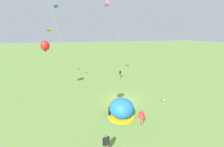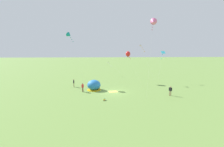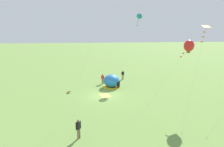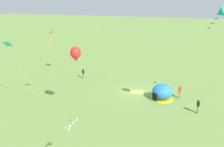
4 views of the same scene
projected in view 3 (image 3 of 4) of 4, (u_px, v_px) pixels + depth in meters
name	position (u px, v px, depth m)	size (l,w,h in m)	color
ground_plane	(104.00, 96.00, 24.64)	(300.00, 300.00, 0.00)	olive
popup_tent	(112.00, 81.00, 28.40)	(2.81, 2.81, 2.10)	#2672BF
picnic_blanket	(105.00, 95.00, 24.72)	(1.70, 1.30, 0.01)	gold
toddler_crawling	(69.00, 92.00, 25.67)	(0.35, 0.55, 0.32)	gold
person_near_tent	(78.00, 128.00, 14.37)	(0.46, 0.43, 1.72)	#8C7251
person_with_toddler	(103.00, 78.00, 30.28)	(0.42, 0.49, 1.72)	#8C7251
person_strolling	(123.00, 74.00, 33.27)	(0.34, 0.57, 1.72)	#8C7251
kite_orange	(205.00, 31.00, 16.59)	(3.39, 3.78, 9.52)	silver
kite_red	(189.00, 46.00, 20.21)	(2.84, 6.72, 7.84)	silver
kite_teal	(139.00, 17.00, 32.55)	(4.68, 3.14, 12.22)	silver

